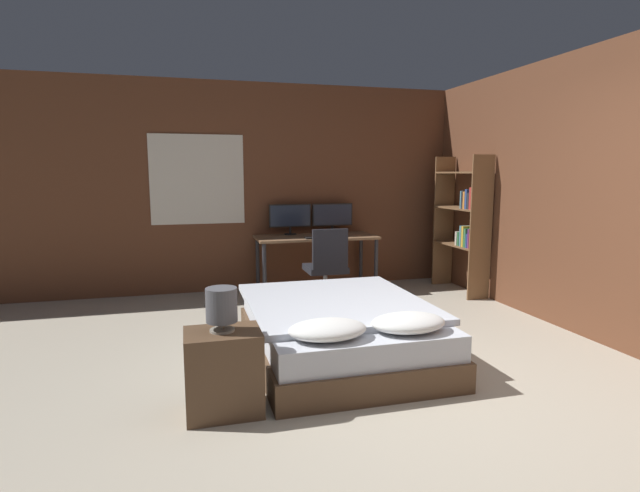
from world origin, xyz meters
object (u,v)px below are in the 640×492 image
Objects in this scene: monitor_right at (332,216)px; office_chair at (326,275)px; bed at (339,330)px; monitor_left at (290,217)px; desk at (316,242)px; bookshelf at (466,219)px; bedside_lamp at (222,306)px; computer_mouse at (343,236)px; keyboard at (321,238)px; nightstand at (224,372)px.

monitor_right is 0.60× the size of office_chair.
bed is 2.66m from monitor_left.
bookshelf is (1.82, -0.57, 0.31)m from desk.
bookshelf is (1.53, -0.81, -0.00)m from monitor_right.
bedside_lamp is 2.71m from office_chair.
office_chair is at bearing -77.26° from monitor_left.
bedside_lamp is (-1.02, -0.74, 0.47)m from bed.
bedside_lamp reaches higher than computer_mouse.
bed is at bearing -142.00° from bookshelf.
keyboard is at bearing 63.18° from bedside_lamp.
bedside_lamp is 3.38m from desk.
office_chair reaches higher than keyboard.
monitor_left reaches higher than nightstand.
monitor_left is at bearing 121.97° from keyboard.
office_chair is (0.22, -0.97, -0.60)m from monitor_left.
keyboard is at bearing 63.18° from nightstand.
office_chair is (-0.07, -0.74, -0.28)m from desk.
computer_mouse is (0.29, -0.23, 0.10)m from desk.
monitor_left is 7.95× the size of computer_mouse.
desk is 1.67× the size of office_chair.
bedside_lamp is 0.51× the size of monitor_right.
nightstand is at bearing -142.60° from bookshelf.
office_chair is (0.34, 1.58, 0.13)m from bed.
nightstand is 4.15m from bookshelf.
monitor_left is (-0.29, 0.23, 0.32)m from desk.
monitor_right reaches higher than keyboard.
keyboard is (-0.00, -0.23, 0.09)m from desk.
monitor_left is 1.16m from office_chair.
bedside_lamp is at bearing -117.58° from monitor_right.
desk is 2.78× the size of monitor_left.
monitor_left is (1.14, 3.30, 0.26)m from bedside_lamp.
bed is 1.34m from bedside_lamp.
desk is at bearing 162.54° from bookshelf.
bed is at bearing -108.54° from computer_mouse.
monitor_right is at bearing 89.51° from computer_mouse.
office_chair is (-0.36, -0.51, -0.38)m from computer_mouse.
nightstand is 2.69m from office_chair.
keyboard is at bearing -90.00° from desk.
bedside_lamp is at bearing -116.82° from keyboard.
office_chair is at bearing -97.96° from keyboard.
desk is at bearing 64.95° from nightstand.
monitor_left and monitor_right have the same top height.
keyboard is (1.43, 2.83, 0.47)m from nightstand.
bed is at bearing -100.10° from desk.
desk is at bearing 64.95° from bedside_lamp.
desk is (1.43, 3.06, -0.06)m from bedside_lamp.
bed is 2.19m from keyboard.
bed is at bearing 36.04° from bedside_lamp.
nightstand is 0.35× the size of desk.
desk is 0.79m from office_chair.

